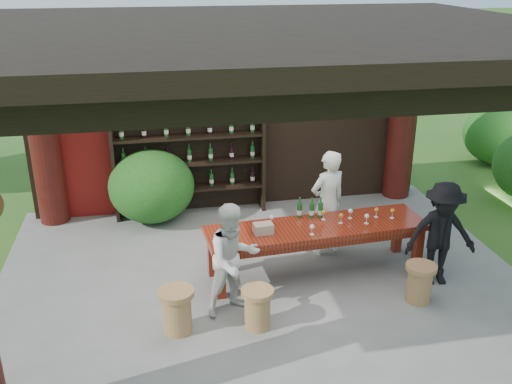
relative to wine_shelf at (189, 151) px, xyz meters
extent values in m
plane|color=#2D5119|center=(0.79, -2.45, -1.16)|extent=(90.00, 90.00, 0.00)
cube|color=slate|center=(0.79, -2.45, -1.21)|extent=(7.40, 5.90, 0.10)
cube|color=black|center=(0.79, 0.30, 0.49)|extent=(7.00, 0.18, 3.30)
cube|color=maroon|center=(-1.81, 0.20, -0.16)|extent=(0.95, 0.06, 2.00)
cylinder|color=#380C0A|center=(-2.36, 0.10, 0.49)|extent=(0.50, 0.50, 3.30)
cylinder|color=#380C0A|center=(3.94, 0.10, 0.49)|extent=(0.50, 0.50, 3.30)
cube|color=black|center=(0.79, -4.85, 1.99)|extent=(6.70, 0.35, 0.35)
cube|color=black|center=(3.94, -2.45, 1.99)|extent=(0.30, 5.20, 0.30)
cube|color=black|center=(0.79, -2.45, 2.24)|extent=(7.50, 6.00, 0.20)
cube|color=#63190E|center=(1.58, -2.47, -0.45)|extent=(3.19, 1.02, 0.08)
cube|color=#63190E|center=(1.58, -2.47, -0.55)|extent=(2.98, 0.86, 0.12)
cube|color=#63190E|center=(0.15, -2.88, -0.82)|extent=(0.13, 0.13, 0.67)
cube|color=#63190E|center=(3.05, -2.67, -0.82)|extent=(0.13, 0.13, 0.67)
cube|color=#63190E|center=(0.11, -2.27, -0.82)|extent=(0.13, 0.13, 0.67)
cube|color=#63190E|center=(3.00, -2.07, -0.82)|extent=(0.13, 0.13, 0.67)
cylinder|color=#9B6D3E|center=(0.51, -3.62, -0.93)|extent=(0.32, 0.32, 0.47)
cylinder|color=#9B6D3E|center=(0.51, -3.62, -0.66)|extent=(0.40, 0.40, 0.06)
cylinder|color=#9B6D3E|center=(2.72, -3.44, -0.92)|extent=(0.32, 0.32, 0.47)
cylinder|color=#9B6D3E|center=(2.72, -3.44, -0.66)|extent=(0.40, 0.40, 0.06)
cylinder|color=#9B6D3E|center=(-0.46, -3.53, -0.91)|extent=(0.34, 0.34, 0.50)
cylinder|color=#9B6D3E|center=(-0.46, -3.53, -0.62)|extent=(0.44, 0.44, 0.07)
imported|color=white|center=(1.91, -1.89, -0.34)|extent=(0.70, 0.57, 1.64)
imported|color=silver|center=(0.28, -3.21, -0.42)|extent=(0.87, 0.77, 1.48)
imported|color=black|center=(3.17, -3.05, -0.41)|extent=(1.04, 0.68, 1.50)
cube|color=#BF6672|center=(0.79, -2.57, -0.34)|extent=(0.27, 0.20, 0.14)
ellipsoid|color=#194C14|center=(6.90, 1.40, -0.58)|extent=(1.60, 1.60, 1.36)
ellipsoid|color=#194C14|center=(-0.68, -0.18, -0.63)|extent=(1.46, 1.46, 1.24)
camera|label=1|loc=(-0.61, -9.42, 3.04)|focal=40.00mm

